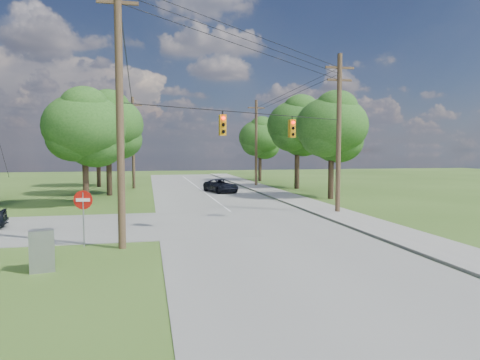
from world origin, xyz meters
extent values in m
plane|color=#37551C|center=(0.00, 0.00, 0.00)|extent=(140.00, 140.00, 0.00)
cube|color=gray|center=(2.00, 5.00, 0.01)|extent=(10.00, 100.00, 0.03)
cube|color=gray|center=(8.70, 5.00, 0.06)|extent=(2.60, 100.00, 0.12)
cylinder|color=brown|center=(-4.60, 0.40, 6.00)|extent=(0.32, 0.32, 12.00)
cube|color=brown|center=(-4.60, 0.40, 10.30)|extent=(1.70, 0.12, 0.14)
cylinder|color=brown|center=(8.90, 8.00, 5.25)|extent=(0.32, 0.32, 10.50)
cube|color=brown|center=(8.90, 8.00, 9.60)|extent=(2.00, 0.12, 0.14)
cube|color=brown|center=(8.90, 8.00, 8.80)|extent=(1.70, 0.12, 0.14)
cylinder|color=brown|center=(8.90, 30.00, 5.00)|extent=(0.32, 0.32, 10.00)
cube|color=brown|center=(8.90, 30.00, 9.10)|extent=(2.00, 0.12, 0.14)
cylinder|color=brown|center=(-5.00, 30.00, 5.00)|extent=(0.32, 0.32, 10.00)
cube|color=brown|center=(-5.00, 30.00, 9.10)|extent=(2.00, 0.12, 0.14)
cylinder|color=black|center=(2.15, 4.20, 10.35)|extent=(13.52, 7.63, 1.53)
cylinder|color=black|center=(2.15, 4.20, 9.95)|extent=(13.52, 7.63, 1.53)
cylinder|color=black|center=(2.15, 4.20, 9.55)|extent=(13.52, 7.63, 1.53)
cylinder|color=black|center=(8.90, 19.00, 9.35)|extent=(0.03, 22.00, 0.53)
cylinder|color=black|center=(-4.80, 15.20, 10.10)|extent=(0.43, 29.60, 2.03)
cylinder|color=black|center=(8.90, 19.00, 8.95)|extent=(0.03, 22.00, 0.53)
cylinder|color=black|center=(-4.80, 15.20, 9.70)|extent=(0.43, 29.60, 2.03)
cylinder|color=black|center=(2.15, 4.20, 6.20)|extent=(13.52, 7.63, 0.04)
cube|color=orange|center=(0.26, 3.02, 5.48)|extent=(0.32, 0.22, 1.05)
sphere|color=#FF0C05|center=(0.26, 2.88, 5.83)|extent=(0.17, 0.17, 0.17)
cube|color=orange|center=(0.26, 3.26, 5.48)|extent=(0.32, 0.22, 1.05)
sphere|color=#FF0C05|center=(0.26, 3.40, 5.83)|extent=(0.17, 0.17, 0.17)
cube|color=orange|center=(4.85, 5.60, 5.48)|extent=(0.32, 0.22, 1.05)
sphere|color=#FF0C05|center=(4.85, 5.46, 5.83)|extent=(0.17, 0.17, 0.17)
cube|color=orange|center=(4.85, 5.84, 5.48)|extent=(0.32, 0.22, 1.05)
sphere|color=#FF0C05|center=(4.85, 5.98, 5.83)|extent=(0.17, 0.17, 0.17)
cylinder|color=#3B291D|center=(-8.00, 15.00, 1.57)|extent=(0.45, 0.45, 3.15)
ellipsoid|color=#1C4B16|center=(-8.00, 15.00, 5.94)|extent=(6.00, 6.00, 4.92)
cylinder|color=#3B291D|center=(-7.00, 23.00, 1.75)|extent=(0.50, 0.50, 3.50)
ellipsoid|color=#1C4B16|center=(-7.00, 23.00, 6.60)|extent=(6.40, 6.40, 5.25)
cylinder|color=#3B291D|center=(-9.00, 33.00, 1.66)|extent=(0.48, 0.47, 3.32)
ellipsoid|color=#1C4B16|center=(-9.00, 33.00, 6.27)|extent=(6.00, 6.00, 4.92)
cylinder|color=#3B291D|center=(12.00, 16.00, 1.66)|extent=(0.48, 0.48, 3.32)
ellipsoid|color=#1C4B16|center=(12.00, 16.00, 6.27)|extent=(6.20, 6.20, 5.08)
cylinder|color=#3B291D|center=(12.50, 26.00, 1.84)|extent=(0.52, 0.52, 3.67)
ellipsoid|color=#1C4B16|center=(12.50, 26.00, 6.93)|extent=(6.60, 6.60, 5.41)
cylinder|color=#3B291D|center=(11.50, 38.00, 1.57)|extent=(0.45, 0.45, 3.15)
ellipsoid|color=#1C4B16|center=(11.50, 38.00, 5.94)|extent=(5.80, 5.80, 4.76)
imported|color=black|center=(3.61, 23.46, 0.67)|extent=(3.32, 5.02, 1.28)
cube|color=gray|center=(-7.12, -2.62, 0.73)|extent=(0.91, 0.74, 1.46)
cylinder|color=gray|center=(-6.24, 1.00, 1.19)|extent=(0.07, 0.07, 2.39)
cylinder|color=#B3120C|center=(-6.24, 1.00, 2.06)|extent=(0.81, 0.20, 0.83)
cube|color=white|center=(-6.24, 0.97, 2.06)|extent=(0.59, 0.15, 0.14)
camera|label=1|loc=(-3.49, -18.36, 4.21)|focal=32.00mm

